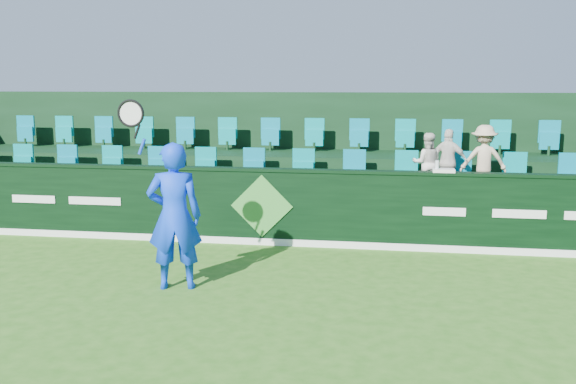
% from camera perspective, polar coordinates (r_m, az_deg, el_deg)
% --- Properties ---
extents(ground, '(60.00, 60.00, 0.00)m').
position_cam_1_polar(ground, '(7.73, -8.13, -11.82)').
color(ground, '#2B6818').
rests_on(ground, ground).
extents(sponsor_hoarding, '(16.00, 0.25, 1.35)m').
position_cam_1_polar(sponsor_hoarding, '(11.28, -2.22, -1.28)').
color(sponsor_hoarding, black).
rests_on(sponsor_hoarding, ground).
extents(stand_tier_front, '(16.00, 2.00, 0.80)m').
position_cam_1_polar(stand_tier_front, '(12.40, -1.22, -1.56)').
color(stand_tier_front, black).
rests_on(stand_tier_front, ground).
extents(stand_tier_back, '(16.00, 1.80, 1.30)m').
position_cam_1_polar(stand_tier_back, '(14.20, 0.14, 0.91)').
color(stand_tier_back, black).
rests_on(stand_tier_back, ground).
extents(stand_rear, '(16.00, 4.10, 2.60)m').
position_cam_1_polar(stand_rear, '(14.56, 0.42, 3.38)').
color(stand_rear, black).
rests_on(stand_rear, ground).
extents(seat_row_front, '(13.50, 0.50, 0.60)m').
position_cam_1_polar(seat_row_front, '(12.67, -0.91, 1.89)').
color(seat_row_front, '#05768C').
rests_on(seat_row_front, stand_tier_front).
extents(seat_row_back, '(13.50, 0.50, 0.60)m').
position_cam_1_polar(seat_row_back, '(14.38, 0.33, 4.83)').
color(seat_row_back, '#05768C').
rests_on(seat_row_back, stand_tier_back).
extents(tennis_player, '(1.19, 0.65, 2.66)m').
position_cam_1_polar(tennis_player, '(8.92, -10.10, -2.06)').
color(tennis_player, '#0D3CEC').
rests_on(tennis_player, ground).
extents(spectator_left, '(0.55, 0.43, 1.12)m').
position_cam_1_polar(spectator_left, '(12.09, 12.25, 2.53)').
color(spectator_left, silver).
rests_on(spectator_left, stand_tier_front).
extents(spectator_middle, '(0.76, 0.50, 1.19)m').
position_cam_1_polar(spectator_middle, '(12.11, 14.07, 2.65)').
color(spectator_middle, silver).
rests_on(spectator_middle, stand_tier_front).
extents(spectator_right, '(0.82, 0.47, 1.27)m').
position_cam_1_polar(spectator_right, '(12.18, 17.00, 2.74)').
color(spectator_right, '#C4B18A').
rests_on(spectator_right, stand_tier_front).
extents(towel, '(0.36, 0.23, 0.05)m').
position_cam_1_polar(towel, '(10.99, 13.67, 1.87)').
color(towel, white).
rests_on(towel, sponsor_hoarding).
extents(drinks_bottle, '(0.06, 0.06, 0.19)m').
position_cam_1_polar(drinks_bottle, '(10.98, 13.10, 2.25)').
color(drinks_bottle, silver).
rests_on(drinks_bottle, sponsor_hoarding).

